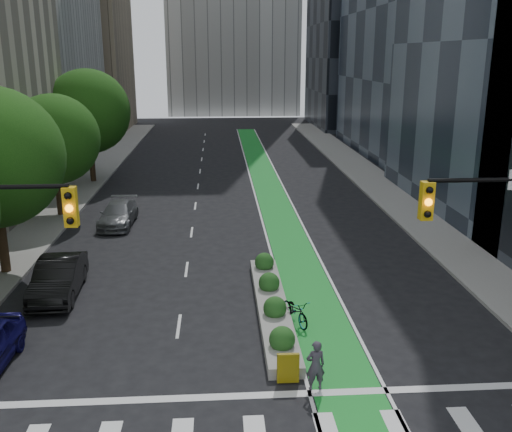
{
  "coord_description": "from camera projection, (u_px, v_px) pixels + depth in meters",
  "views": [
    {
      "loc": [
        -0.87,
        -13.99,
        10.05
      ],
      "look_at": [
        0.79,
        10.7,
        3.0
      ],
      "focal_mm": 40.0,
      "sensor_mm": 36.0,
      "label": 1
    }
  ],
  "objects": [
    {
      "name": "ground",
      "position": [
        254.0,
        420.0,
        16.24
      ],
      "size": [
        160.0,
        160.0,
        0.0
      ],
      "primitive_type": "plane",
      "color": "black",
      "rests_on": "ground"
    },
    {
      "name": "sidewalk_right",
      "position": [
        395.0,
        198.0,
        40.97
      ],
      "size": [
        3.6,
        90.0,
        0.15
      ],
      "primitive_type": "cube",
      "color": "gray",
      "rests_on": "ground"
    },
    {
      "name": "sidewalk_left",
      "position": [
        61.0,
        203.0,
        39.44
      ],
      "size": [
        3.6,
        90.0,
        0.15
      ],
      "primitive_type": "cube",
      "color": "gray",
      "rests_on": "ground"
    },
    {
      "name": "parked_car_left_mid",
      "position": [
        58.0,
        278.0,
        24.41
      ],
      "size": [
        1.93,
        4.97,
        1.61
      ],
      "primitive_type": "imported",
      "rotation": [
        0.0,
        0.0,
        0.05
      ],
      "color": "black",
      "rests_on": "ground"
    },
    {
      "name": "bicycle",
      "position": [
        295.0,
        311.0,
        22.0
      ],
      "size": [
        1.31,
        2.04,
        1.01
      ],
      "primitive_type": "imported",
      "rotation": [
        0.0,
        0.0,
        0.36
      ],
      "color": "gray",
      "rests_on": "ground"
    },
    {
      "name": "parked_car_left_far",
      "position": [
        118.0,
        214.0,
        34.58
      ],
      "size": [
        2.04,
        4.78,
        1.38
      ],
      "primitive_type": "imported",
      "rotation": [
        0.0,
        0.0,
        -0.02
      ],
      "color": "slate",
      "rests_on": "ground"
    },
    {
      "name": "tree_far",
      "position": [
        88.0,
        112.0,
        44.67
      ],
      "size": [
        6.6,
        6.6,
        9.0
      ],
      "color": "black",
      "rests_on": "ground"
    },
    {
      "name": "median_planter",
      "position": [
        272.0,
        303.0,
        22.97
      ],
      "size": [
        1.2,
        10.26,
        1.1
      ],
      "color": "gray",
      "rests_on": "ground"
    },
    {
      "name": "tree_midfar",
      "position": [
        54.0,
        139.0,
        35.28
      ],
      "size": [
        5.6,
        5.6,
        7.76
      ],
      "color": "black",
      "rests_on": "ground"
    },
    {
      "name": "bike_lane_paint",
      "position": [
        267.0,
        185.0,
        45.22
      ],
      "size": [
        2.2,
        70.0,
        0.01
      ],
      "primitive_type": "cube",
      "color": "#1A922D",
      "rests_on": "ground"
    },
    {
      "name": "cyclist",
      "position": [
        316.0,
        365.0,
        17.5
      ],
      "size": [
        0.66,
        0.48,
        1.66
      ],
      "primitive_type": "imported",
      "rotation": [
        0.0,
        0.0,
        3.28
      ],
      "color": "#3B3640",
      "rests_on": "ground"
    },
    {
      "name": "building_dark_end",
      "position": [
        366.0,
        24.0,
        78.94
      ],
      "size": [
        14.0,
        18.0,
        28.0
      ],
      "primitive_type": "cube",
      "color": "black",
      "rests_on": "ground"
    },
    {
      "name": "building_tan_far",
      "position": [
        70.0,
        31.0,
        74.71
      ],
      "size": [
        14.0,
        16.0,
        26.0
      ],
      "primitive_type": "cube",
      "color": "tan",
      "rests_on": "ground"
    }
  ]
}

